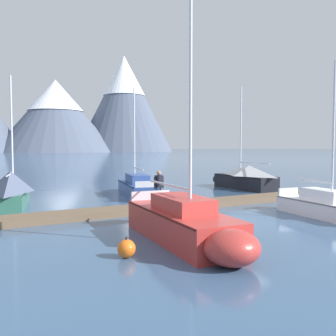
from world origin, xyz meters
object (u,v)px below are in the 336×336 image
Objects in this scene: sailboat_nearest_berth at (12,189)px; sailboat_second_berth at (187,224)px; sailboat_far_berth at (244,177)px; mooring_buoy_inner_mooring at (127,249)px; sailboat_mid_dock_port at (136,187)px; sailboat_mid_dock_starboard at (328,207)px; person_on_dock at (159,185)px.

sailboat_nearest_berth is 11.95m from sailboat_second_berth.
sailboat_nearest_berth is 0.75× the size of sailboat_second_berth.
mooring_buoy_inner_mooring is at bearing -138.67° from sailboat_far_berth.
sailboat_nearest_berth is 7.76m from sailboat_mid_dock_port.
sailboat_far_berth is (8.81, -0.11, 0.29)m from sailboat_mid_dock_port.
sailboat_second_berth is at bearing -104.43° from sailboat_mid_dock_port.
sailboat_nearest_berth is 0.99× the size of sailboat_mid_dock_port.
sailboat_second_berth reaches higher than sailboat_mid_dock_port.
sailboat_mid_dock_starboard is 11.25× the size of mooring_buoy_inner_mooring.
sailboat_far_berth is at bearing 45.10° from sailboat_second_berth.
sailboat_mid_dock_starboard is 0.89× the size of sailboat_far_berth.
mooring_buoy_inner_mooring is at bearing -79.16° from sailboat_nearest_berth.
sailboat_nearest_berth is at bearing -172.36° from sailboat_mid_dock_port.
sailboat_mid_dock_starboard is 10.26m from mooring_buoy_inner_mooring.
person_on_dock is (-5.76, 5.60, 0.74)m from sailboat_mid_dock_starboard.
sailboat_second_berth is at bearing 14.07° from mooring_buoy_inner_mooring.
mooring_buoy_inner_mooring is (-4.40, -7.02, -0.99)m from person_on_dock.
sailboat_nearest_berth is at bearing 145.20° from person_on_dock.
sailboat_second_berth is at bearing -134.90° from sailboat_far_berth.
person_on_dock is 2.73× the size of mooring_buoy_inner_mooring.
sailboat_nearest_berth is 16.52m from sailboat_far_berth.
sailboat_second_berth reaches higher than person_on_dock.
sailboat_nearest_berth is 8.08m from person_on_dock.
mooring_buoy_inner_mooring is at bearing -113.33° from sailboat_mid_dock_port.
sailboat_second_berth is 7.85m from sailboat_mid_dock_starboard.
sailboat_mid_dock_starboard is at bearing 6.08° from sailboat_second_berth.
sailboat_nearest_berth is 11.49× the size of mooring_buoy_inner_mooring.
sailboat_mid_dock_starboard is 8.06m from person_on_dock.
sailboat_mid_dock_port is 13.79m from mooring_buoy_inner_mooring.
sailboat_nearest_berth is 16.05m from sailboat_mid_dock_starboard.
person_on_dock is at bearing -100.60° from sailboat_mid_dock_port.
sailboat_far_berth reaches higher than person_on_dock.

